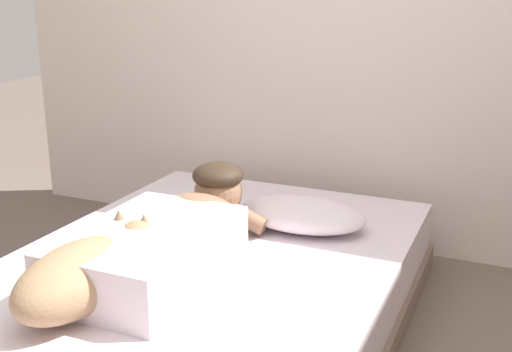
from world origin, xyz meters
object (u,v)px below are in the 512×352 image
bed (196,306)px  coffee_cup (289,219)px  cell_phone (184,282)px  person_lying (171,235)px  dog (87,273)px  pillow (302,214)px

bed → coffee_cup: coffee_cup is taller
coffee_cup → cell_phone: coffee_cup is taller
person_lying → bed: bearing=13.0°
bed → dog: size_ratio=3.52×
bed → cell_phone: bearing=-74.8°
pillow → coffee_cup: pillow is taller
bed → person_lying: (-0.08, -0.02, 0.26)m
dog → cell_phone: size_ratio=4.11×
coffee_cup → cell_phone: 0.61m
coffee_cup → cell_phone: bearing=-103.4°
pillow → cell_phone: size_ratio=3.71×
dog → coffee_cup: (0.33, 0.83, -0.07)m
dog → cell_phone: dog is taller
pillow → cell_phone: bearing=-106.5°
dog → person_lying: bearing=77.9°
bed → coffee_cup: size_ratio=16.18×
bed → cell_phone: (0.04, -0.13, 0.16)m
pillow → bed: bearing=-114.4°
bed → coffee_cup: bearing=68.9°
pillow → coffee_cup: (-0.04, -0.03, -0.02)m
dog → cell_phone: bearing=51.2°
coffee_cup → pillow: bearing=32.7°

